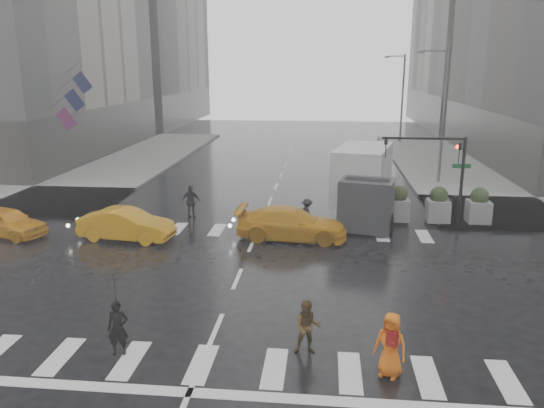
# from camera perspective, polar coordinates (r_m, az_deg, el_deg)

# --- Properties ---
(ground) EXTENTS (120.00, 120.00, 0.00)m
(ground) POSITION_cam_1_polar(r_m,az_deg,el_deg) (20.39, -3.75, -8.01)
(ground) COLOR black
(ground) RESTS_ON ground
(sidewalk_nw) EXTENTS (35.00, 35.00, 0.15)m
(sidewalk_nw) POSITION_cam_1_polar(r_m,az_deg,el_deg) (43.30, -26.01, 2.81)
(sidewalk_nw) COLOR gray
(sidewalk_nw) RESTS_ON ground
(road_markings) EXTENTS (18.00, 48.00, 0.01)m
(road_markings) POSITION_cam_1_polar(r_m,az_deg,el_deg) (20.39, -3.75, -8.00)
(road_markings) COLOR silver
(road_markings) RESTS_ON ground
(traffic_signal_pole) EXTENTS (4.45, 0.42, 4.50)m
(traffic_signal_pole) POSITION_cam_1_polar(r_m,az_deg,el_deg) (27.58, 17.88, 4.27)
(traffic_signal_pole) COLOR black
(traffic_signal_pole) RESTS_ON ground
(street_lamp_near) EXTENTS (2.15, 0.22, 9.00)m
(street_lamp_near) POSITION_cam_1_polar(r_m,az_deg,el_deg) (37.46, 17.81, 9.52)
(street_lamp_near) COLOR #59595B
(street_lamp_near) RESTS_ON ground
(street_lamp_far) EXTENTS (2.15, 0.22, 9.00)m
(street_lamp_far) POSITION_cam_1_polar(r_m,az_deg,el_deg) (57.14, 13.74, 11.33)
(street_lamp_far) COLOR #59595B
(street_lamp_far) RESTS_ON ground
(planter_west) EXTENTS (1.10, 1.10, 1.80)m
(planter_west) POSITION_cam_1_polar(r_m,az_deg,el_deg) (27.88, 13.41, -0.02)
(planter_west) COLOR gray
(planter_west) RESTS_ON ground
(planter_mid) EXTENTS (1.10, 1.10, 1.80)m
(planter_mid) POSITION_cam_1_polar(r_m,az_deg,el_deg) (28.22, 17.44, -0.12)
(planter_mid) COLOR gray
(planter_mid) RESTS_ON ground
(planter_east) EXTENTS (1.10, 1.10, 1.80)m
(planter_east) POSITION_cam_1_polar(r_m,az_deg,el_deg) (28.70, 21.35, -0.22)
(planter_east) COLOR gray
(planter_east) RESTS_ON ground
(flag_cluster) EXTENTS (2.87, 3.06, 4.69)m
(flag_cluster) POSITION_cam_1_polar(r_m,az_deg,el_deg) (41.37, -20.85, 10.66)
(flag_cluster) COLOR #59595B
(flag_cluster) RESTS_ON ground
(pedestrian_black) EXTENTS (1.12, 1.13, 2.43)m
(pedestrian_black) POSITION_cam_1_polar(r_m,az_deg,el_deg) (15.33, -16.47, -9.91)
(pedestrian_black) COLOR black
(pedestrian_black) RESTS_ON ground
(pedestrian_brown) EXTENTS (0.80, 0.64, 1.57)m
(pedestrian_brown) POSITION_cam_1_polar(r_m,az_deg,el_deg) (15.19, 3.85, -13.07)
(pedestrian_brown) COLOR #4E391C
(pedestrian_brown) RESTS_ON ground
(pedestrian_orange) EXTENTS (1.01, 0.88, 1.75)m
(pedestrian_orange) POSITION_cam_1_polar(r_m,az_deg,el_deg) (14.45, 12.65, -14.56)
(pedestrian_orange) COLOR orange
(pedestrian_orange) RESTS_ON ground
(pedestrian_far_a) EXTENTS (1.06, 0.66, 1.79)m
(pedestrian_far_a) POSITION_cam_1_polar(r_m,az_deg,el_deg) (28.24, -8.68, 0.23)
(pedestrian_far_a) COLOR black
(pedestrian_far_a) RESTS_ON ground
(pedestrian_far_b) EXTENTS (1.04, 1.07, 1.49)m
(pedestrian_far_b) POSITION_cam_1_polar(r_m,az_deg,el_deg) (26.37, 3.79, -1.01)
(pedestrian_far_b) COLOR black
(pedestrian_far_b) RESTS_ON ground
(taxi_front) EXTENTS (4.29, 2.74, 1.36)m
(taxi_front) POSITION_cam_1_polar(r_m,az_deg,el_deg) (28.07, -26.59, -1.74)
(taxi_front) COLOR orange
(taxi_front) RESTS_ON ground
(taxi_mid) EXTENTS (4.53, 2.02, 1.45)m
(taxi_mid) POSITION_cam_1_polar(r_m,az_deg,el_deg) (25.45, -15.38, -2.15)
(taxi_mid) COLOR orange
(taxi_mid) RESTS_ON ground
(taxi_rear) EXTENTS (4.65, 2.35, 1.49)m
(taxi_rear) POSITION_cam_1_polar(r_m,az_deg,el_deg) (24.65, 2.13, -2.11)
(taxi_rear) COLOR orange
(taxi_rear) RESTS_ON ground
(box_truck) EXTENTS (2.58, 6.87, 3.65)m
(box_truck) POSITION_cam_1_polar(r_m,az_deg,el_deg) (28.30, 9.80, 2.40)
(box_truck) COLOR #BCBCBE
(box_truck) RESTS_ON ground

